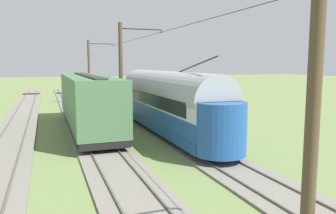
% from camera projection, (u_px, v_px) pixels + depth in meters
% --- Properties ---
extents(ground_plane, '(220.00, 220.00, 0.00)m').
position_uv_depth(ground_plane, '(86.00, 126.00, 26.15)').
color(ground_plane, olive).
extents(track_streetcar_siding, '(2.80, 80.00, 0.18)m').
position_uv_depth(track_streetcar_siding, '(146.00, 121.00, 28.13)').
color(track_streetcar_siding, slate).
rests_on(track_streetcar_siding, ground).
extents(track_adjacent_siding, '(2.80, 80.00, 0.18)m').
position_uv_depth(track_adjacent_siding, '(85.00, 124.00, 26.43)').
color(track_adjacent_siding, slate).
rests_on(track_adjacent_siding, ground).
extents(track_third_siding, '(2.80, 80.00, 0.18)m').
position_uv_depth(track_third_siding, '(16.00, 128.00, 24.73)').
color(track_third_siding, slate).
rests_on(track_third_siding, ground).
extents(vintage_streetcar, '(2.65, 17.52, 5.01)m').
position_uv_depth(vintage_streetcar, '(167.00, 101.00, 22.99)').
color(vintage_streetcar, '#1E4C93').
rests_on(vintage_streetcar, ground).
extents(coach_adjacent, '(2.96, 14.93, 3.85)m').
position_uv_depth(coach_adjacent, '(88.00, 101.00, 24.15)').
color(coach_adjacent, '#477047').
rests_on(coach_adjacent, ground).
extents(catenary_pole_foreground, '(3.16, 0.28, 7.56)m').
position_uv_depth(catenary_pole_foreground, '(90.00, 71.00, 39.16)').
color(catenary_pole_foreground, '#4C3D28').
rests_on(catenary_pole_foreground, ground).
extents(catenary_pole_mid_near, '(3.16, 0.28, 7.56)m').
position_uv_depth(catenary_pole_mid_near, '(122.00, 76.00, 22.84)').
color(catenary_pole_mid_near, '#4C3D28').
rests_on(catenary_pole_mid_near, ground).
extents(catenary_pole_mid_far, '(3.16, 0.28, 7.56)m').
position_uv_depth(catenary_pole_mid_far, '(317.00, 106.00, 6.52)').
color(catenary_pole_mid_far, '#4C3D28').
rests_on(catenary_pole_mid_far, ground).
extents(overhead_wire_run, '(2.95, 56.57, 0.18)m').
position_uv_depth(overhead_wire_run, '(214.00, 17.00, 16.03)').
color(overhead_wire_run, black).
rests_on(overhead_wire_run, ground).
extents(switch_stand, '(0.50, 0.30, 1.24)m').
position_uv_depth(switch_stand, '(127.00, 98.00, 41.12)').
color(switch_stand, black).
rests_on(switch_stand, ground).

